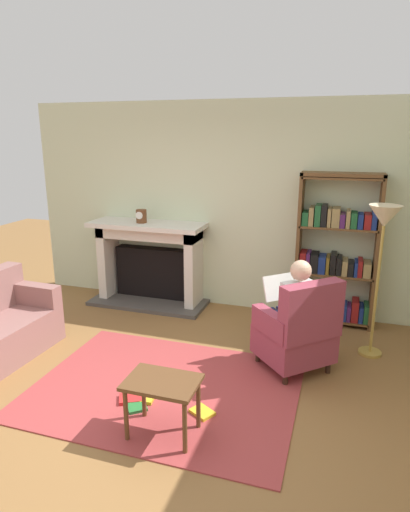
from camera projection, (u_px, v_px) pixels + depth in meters
ground at (152, 407)px, 3.79m from camera, size 14.00×14.00×0.00m
back_wall at (229, 207)px, 5.77m from camera, size 5.60×0.10×2.70m
area_rug at (165, 388)px, 4.06m from camera, size 2.40×1.80×0.01m
fireplace at (151, 260)px, 6.05m from camera, size 1.60×0.64×1.14m
mantel_clock at (141, 216)px, 5.80m from camera, size 0.14×0.14×0.18m
bookshelf at (336, 255)px, 5.29m from camera, size 0.94×0.32×1.85m
armchair_reading at (298, 331)px, 4.27m from camera, size 0.89×0.89×0.97m
seated_reader at (292, 308)px, 4.32m from camera, size 0.58×0.59×1.14m
side_table at (162, 389)px, 3.35m from camera, size 0.56×0.39×0.47m
scattered_books at (150, 402)px, 3.82m from camera, size 0.90×0.38×0.03m
floor_lamp at (383, 230)px, 4.36m from camera, size 0.32×0.32×1.61m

